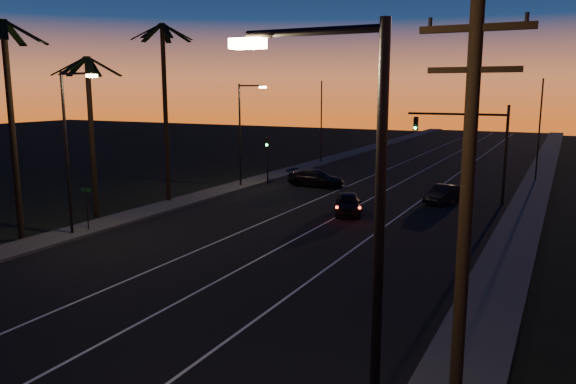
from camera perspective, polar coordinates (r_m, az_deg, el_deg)
The scene contains 21 objects.
road at distance 35.37m, azimuth 3.68°, elevation -2.77°, with size 20.00×170.00×0.01m, color black.
sidewalk_left at distance 40.93m, azimuth -10.91°, elevation -1.03°, with size 2.40×170.00×0.16m, color #363633.
sidewalk_right at distance 32.79m, azimuth 22.05°, elevation -4.44°, with size 2.40×170.00×0.16m, color #363633.
lane_stripe_left at distance 36.61m, azimuth -0.65°, elevation -2.28°, with size 0.12×160.00×0.01m, color silver.
lane_stripe_mid at distance 35.18m, azimuth 4.43°, elevation -2.83°, with size 0.12×160.00×0.01m, color silver.
lane_stripe_right at distance 34.06m, azimuth 9.89°, elevation -3.40°, with size 0.12×160.00×0.01m, color silver.
palm_near at distance 32.65m, azimuth -26.38°, elevation 7.62°, with size 4.25×4.16×11.53m.
palm_mid at distance 37.05m, azimuth -19.42°, elevation 7.03°, with size 4.25×4.16×10.03m.
palm_far at distance 40.78m, azimuth -12.41°, elevation 9.53°, with size 4.25×4.16×12.53m.
streetlight_left_near at distance 32.56m, azimuth -21.30°, elevation 4.89°, with size 2.55×0.26×9.00m.
streetlight_left_far at distance 46.56m, azimuth -4.59°, elevation 6.66°, with size 2.55×0.26×8.50m.
streetlight_right_near at distance 8.63m, azimuth 7.21°, elevation -7.90°, with size 2.55×0.26×9.00m.
street_sign at distance 33.80m, azimuth -19.75°, elevation -1.12°, with size 0.70×0.06×2.60m.
utility_pole at distance 12.18m, azimuth 17.55°, elevation -2.93°, with size 2.20×0.28×10.00m.
signal_mast at distance 42.33m, azimuth 18.15°, elevation 5.45°, with size 7.10×0.41×7.00m.
signal_post at distance 47.87m, azimuth -2.10°, elevation 4.18°, with size 0.28×0.37×4.20m.
far_pole_left at distance 61.86m, azimuth 3.40°, elevation 7.06°, with size 0.14×0.14×9.00m, color black.
far_pole_right at distance 53.91m, azimuth 24.16°, elevation 5.70°, with size 0.14×0.14×9.00m, color black.
lead_car at distance 36.92m, azimuth 6.12°, elevation -1.14°, with size 3.08×4.80×1.39m.
right_car at distance 41.77m, azimuth 15.48°, elevation -0.20°, with size 2.22×4.09×1.28m.
cross_car at distance 47.12m, azimuth 2.88°, elevation 1.41°, with size 4.89×2.05×1.41m.
Camera 1 is at (13.39, -1.75, 8.01)m, focal length 35.00 mm.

